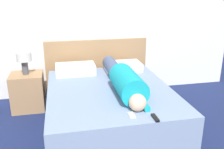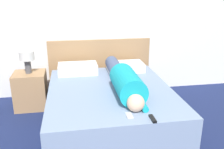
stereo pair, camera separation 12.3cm
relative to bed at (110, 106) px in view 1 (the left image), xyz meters
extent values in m
cube|color=white|center=(-0.17, 1.15, 1.05)|extent=(5.26, 0.06, 2.60)
cube|color=#7589A8|center=(0.00, 0.00, 0.00)|extent=(1.61, 1.91, 0.50)
cube|color=#A37A51|center=(0.00, 1.08, 0.23)|extent=(1.73, 0.04, 0.95)
cube|color=#A37A51|center=(-1.12, 0.68, 0.03)|extent=(0.47, 0.42, 0.56)
cylinder|color=#4C4C51|center=(-1.12, 0.68, 0.41)|extent=(0.09, 0.09, 0.20)
cylinder|color=silver|center=(-1.12, 0.68, 0.58)|extent=(0.21, 0.21, 0.13)
sphere|color=#DBB293|center=(0.17, -0.67, 0.34)|extent=(0.19, 0.19, 0.19)
cylinder|color=#149EAD|center=(0.17, -0.26, 0.41)|extent=(0.32, 0.69, 0.32)
cylinder|color=#47567A|center=(0.17, 0.49, 0.35)|extent=(0.21, 0.82, 0.21)
cylinder|color=#149EAD|center=(0.26, -0.62, 0.28)|extent=(0.07, 0.22, 0.07)
cube|color=white|center=(-0.39, 0.73, 0.32)|extent=(0.60, 0.36, 0.15)
cube|color=white|center=(0.37, 0.73, 0.31)|extent=(0.57, 0.36, 0.13)
cube|color=black|center=(0.29, -0.88, 0.26)|extent=(0.04, 0.15, 0.02)
cube|color=#B2B7BC|center=(0.08, -0.76, 0.25)|extent=(0.06, 0.13, 0.01)
camera|label=1|loc=(-0.61, -2.98, 1.49)|focal=40.00mm
camera|label=2|loc=(-0.48, -3.00, 1.49)|focal=40.00mm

